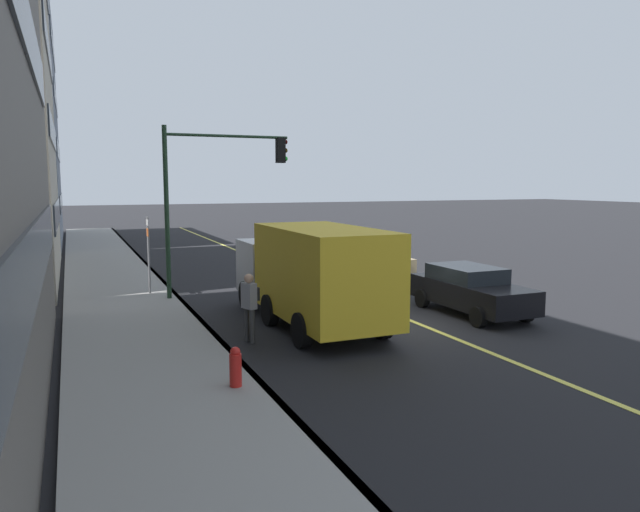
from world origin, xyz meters
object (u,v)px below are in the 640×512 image
(car_tan, at_px, (370,257))
(fire_hydrant, at_px, (236,371))
(street_sign_post, at_px, (148,250))
(traffic_light_mast, at_px, (214,182))
(pedestrian_with_backpack, at_px, (250,302))
(truck_yellow, at_px, (312,272))
(car_black, at_px, (470,289))

(car_tan, height_order, fire_hydrant, car_tan)
(street_sign_post, xyz_separation_m, fire_hydrant, (-10.79, -0.30, -1.24))
(car_tan, relative_size, fire_hydrant, 4.93)
(traffic_light_mast, bearing_deg, pedestrian_with_backpack, 175.04)
(traffic_light_mast, distance_m, fire_hydrant, 10.42)
(pedestrian_with_backpack, bearing_deg, truck_yellow, -62.94)
(pedestrian_with_backpack, height_order, fire_hydrant, pedestrian_with_backpack)
(car_black, relative_size, truck_yellow, 0.60)
(car_tan, relative_size, street_sign_post, 1.60)
(car_black, xyz_separation_m, street_sign_post, (6.74, 8.92, 0.92))
(traffic_light_mast, bearing_deg, truck_yellow, -161.46)
(car_black, bearing_deg, pedestrian_with_backpack, 93.96)
(pedestrian_with_backpack, height_order, traffic_light_mast, traffic_light_mast)
(street_sign_post, height_order, fire_hydrant, street_sign_post)
(truck_yellow, relative_size, pedestrian_with_backpack, 4.11)
(car_tan, bearing_deg, car_black, 173.79)
(traffic_light_mast, distance_m, street_sign_post, 3.46)
(car_tan, bearing_deg, truck_yellow, 142.44)
(car_tan, bearing_deg, fire_hydrant, 142.69)
(truck_yellow, bearing_deg, traffic_light_mast, 18.54)
(car_tan, bearing_deg, pedestrian_with_backpack, 137.50)
(truck_yellow, relative_size, street_sign_post, 2.54)
(car_tan, distance_m, car_black, 8.50)
(pedestrian_with_backpack, bearing_deg, car_black, -86.04)
(truck_yellow, xyz_separation_m, traffic_light_mast, (4.92, 1.65, 2.58))
(truck_yellow, bearing_deg, pedestrian_with_backpack, 117.06)
(truck_yellow, bearing_deg, street_sign_post, 31.79)
(fire_hydrant, bearing_deg, pedestrian_with_backpack, -20.45)
(fire_hydrant, bearing_deg, car_black, -64.80)
(car_black, xyz_separation_m, traffic_light_mast, (5.53, 6.77, 3.35))
(car_black, xyz_separation_m, truck_yellow, (0.61, 5.12, 0.77))
(truck_yellow, relative_size, fire_hydrant, 7.83)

